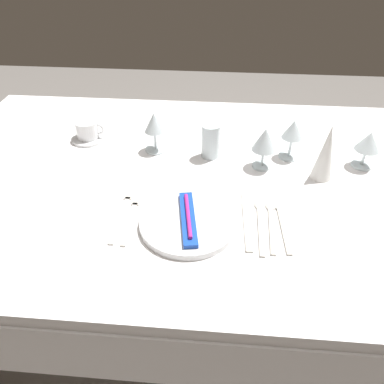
{
  "coord_description": "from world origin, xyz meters",
  "views": [
    {
      "loc": [
        0.05,
        -0.99,
        1.42
      ],
      "look_at": [
        -0.03,
        -0.12,
        0.76
      ],
      "focal_mm": 35.93,
      "sensor_mm": 36.0,
      "label": 1
    }
  ],
  "objects_px": {
    "spoon_tea": "(282,219)",
    "wine_glass_centre": "(265,141)",
    "coffee_cup_left": "(88,129)",
    "wine_glass_left": "(154,125)",
    "spoon_soup": "(260,220)",
    "spoon_dessert": "(271,220)",
    "wine_glass_right": "(368,143)",
    "dinner_plate": "(188,223)",
    "drink_tumbler": "(211,141)",
    "napkin_folded": "(326,152)",
    "wine_glass_far": "(293,132)",
    "dinner_knife": "(247,222)",
    "fork_inner": "(122,213)",
    "fork_outer": "(131,217)",
    "toothbrush_package": "(188,218)"
  },
  "relations": [
    {
      "from": "fork_outer",
      "to": "spoon_dessert",
      "type": "relative_size",
      "value": 0.97
    },
    {
      "from": "dinner_plate",
      "to": "spoon_tea",
      "type": "xyz_separation_m",
      "value": [
        0.25,
        0.04,
        -0.01
      ]
    },
    {
      "from": "wine_glass_left",
      "to": "wine_glass_right",
      "type": "height_order",
      "value": "wine_glass_left"
    },
    {
      "from": "dinner_plate",
      "to": "napkin_folded",
      "type": "bearing_deg",
      "value": 33.46
    },
    {
      "from": "toothbrush_package",
      "to": "wine_glass_centre",
      "type": "bearing_deg",
      "value": 55.1
    },
    {
      "from": "fork_inner",
      "to": "wine_glass_left",
      "type": "height_order",
      "value": "wine_glass_left"
    },
    {
      "from": "toothbrush_package",
      "to": "fork_outer",
      "type": "xyz_separation_m",
      "value": [
        -0.16,
        0.02,
        -0.02
      ]
    },
    {
      "from": "spoon_soup",
      "to": "drink_tumbler",
      "type": "distance_m",
      "value": 0.36
    },
    {
      "from": "fork_outer",
      "to": "toothbrush_package",
      "type": "bearing_deg",
      "value": -6.31
    },
    {
      "from": "spoon_soup",
      "to": "dinner_plate",
      "type": "bearing_deg",
      "value": -169.58
    },
    {
      "from": "spoon_dessert",
      "to": "spoon_tea",
      "type": "xyz_separation_m",
      "value": [
        0.03,
        0.0,
        0.0
      ]
    },
    {
      "from": "coffee_cup_left",
      "to": "napkin_folded",
      "type": "height_order",
      "value": "napkin_folded"
    },
    {
      "from": "wine_glass_centre",
      "to": "wine_glass_far",
      "type": "bearing_deg",
      "value": 36.13
    },
    {
      "from": "fork_inner",
      "to": "wine_glass_far",
      "type": "bearing_deg",
      "value": 34.65
    },
    {
      "from": "spoon_tea",
      "to": "drink_tumbler",
      "type": "height_order",
      "value": "drink_tumbler"
    },
    {
      "from": "spoon_soup",
      "to": "drink_tumbler",
      "type": "height_order",
      "value": "drink_tumbler"
    },
    {
      "from": "dinner_plate",
      "to": "wine_glass_far",
      "type": "height_order",
      "value": "wine_glass_far"
    },
    {
      "from": "toothbrush_package",
      "to": "spoon_tea",
      "type": "xyz_separation_m",
      "value": [
        0.25,
        0.04,
        -0.02
      ]
    },
    {
      "from": "spoon_tea",
      "to": "spoon_soup",
      "type": "bearing_deg",
      "value": -173.26
    },
    {
      "from": "wine_glass_centre",
      "to": "wine_glass_left",
      "type": "xyz_separation_m",
      "value": [
        -0.36,
        0.07,
        -0.0
      ]
    },
    {
      "from": "drink_tumbler",
      "to": "napkin_folded",
      "type": "xyz_separation_m",
      "value": [
        0.35,
        -0.1,
        0.03
      ]
    },
    {
      "from": "fork_inner",
      "to": "drink_tumbler",
      "type": "xyz_separation_m",
      "value": [
        0.23,
        0.32,
        0.06
      ]
    },
    {
      "from": "spoon_tea",
      "to": "wine_glass_far",
      "type": "height_order",
      "value": "wine_glass_far"
    },
    {
      "from": "spoon_tea",
      "to": "napkin_folded",
      "type": "xyz_separation_m",
      "value": [
        0.14,
        0.21,
        0.09
      ]
    },
    {
      "from": "fork_outer",
      "to": "wine_glass_right",
      "type": "height_order",
      "value": "wine_glass_right"
    },
    {
      "from": "wine_glass_left",
      "to": "drink_tumbler",
      "type": "distance_m",
      "value": 0.19
    },
    {
      "from": "spoon_soup",
      "to": "wine_glass_left",
      "type": "bearing_deg",
      "value": 134.73
    },
    {
      "from": "dinner_knife",
      "to": "wine_glass_centre",
      "type": "height_order",
      "value": "wine_glass_centre"
    },
    {
      "from": "spoon_dessert",
      "to": "wine_glass_centre",
      "type": "xyz_separation_m",
      "value": [
        -0.01,
        0.26,
        0.09
      ]
    },
    {
      "from": "spoon_tea",
      "to": "fork_inner",
      "type": "bearing_deg",
      "value": -178.67
    },
    {
      "from": "dinner_plate",
      "to": "wine_glass_centre",
      "type": "relative_size",
      "value": 1.86
    },
    {
      "from": "wine_glass_left",
      "to": "napkin_folded",
      "type": "height_order",
      "value": "napkin_folded"
    },
    {
      "from": "toothbrush_package",
      "to": "dinner_knife",
      "type": "bearing_deg",
      "value": 8.43
    },
    {
      "from": "dinner_plate",
      "to": "fork_inner",
      "type": "xyz_separation_m",
      "value": [
        -0.18,
        0.03,
        -0.01
      ]
    },
    {
      "from": "fork_outer",
      "to": "napkin_folded",
      "type": "height_order",
      "value": "napkin_folded"
    },
    {
      "from": "spoon_soup",
      "to": "napkin_folded",
      "type": "relative_size",
      "value": 1.21
    },
    {
      "from": "dinner_plate",
      "to": "napkin_folded",
      "type": "height_order",
      "value": "napkin_folded"
    },
    {
      "from": "spoon_dessert",
      "to": "wine_glass_centre",
      "type": "height_order",
      "value": "wine_glass_centre"
    },
    {
      "from": "wine_glass_left",
      "to": "fork_outer",
      "type": "bearing_deg",
      "value": -91.55
    },
    {
      "from": "napkin_folded",
      "to": "dinner_knife",
      "type": "bearing_deg",
      "value": -135.0
    },
    {
      "from": "drink_tumbler",
      "to": "spoon_dessert",
      "type": "bearing_deg",
      "value": -60.49
    },
    {
      "from": "toothbrush_package",
      "to": "coffee_cup_left",
      "type": "relative_size",
      "value": 2.12
    },
    {
      "from": "spoon_tea",
      "to": "wine_glass_centre",
      "type": "xyz_separation_m",
      "value": [
        -0.04,
        0.26,
        0.09
      ]
    },
    {
      "from": "spoon_tea",
      "to": "fork_outer",
      "type": "bearing_deg",
      "value": -176.52
    },
    {
      "from": "toothbrush_package",
      "to": "drink_tumbler",
      "type": "distance_m",
      "value": 0.36
    },
    {
      "from": "coffee_cup_left",
      "to": "wine_glass_left",
      "type": "distance_m",
      "value": 0.26
    },
    {
      "from": "spoon_dessert",
      "to": "wine_glass_far",
      "type": "distance_m",
      "value": 0.35
    },
    {
      "from": "fork_inner",
      "to": "wine_glass_right",
      "type": "relative_size",
      "value": 1.83
    },
    {
      "from": "drink_tumbler",
      "to": "napkin_folded",
      "type": "distance_m",
      "value": 0.36
    },
    {
      "from": "fork_outer",
      "to": "wine_glass_left",
      "type": "height_order",
      "value": "wine_glass_left"
    }
  ]
}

